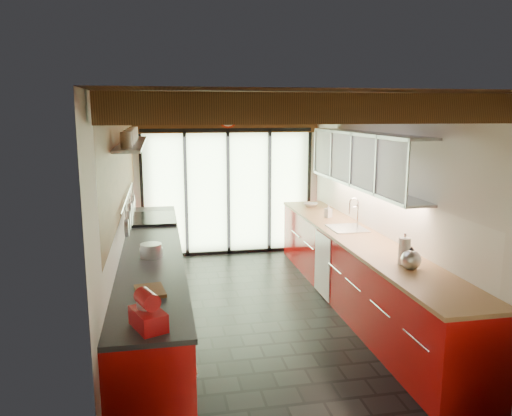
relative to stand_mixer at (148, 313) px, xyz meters
name	(u,v)px	position (x,y,z in m)	size (l,w,h in m)	color
ground	(259,313)	(1.27, 2.24, -1.04)	(5.50, 5.50, 0.00)	black
room_shell	(259,181)	(1.27, 2.24, 0.62)	(5.50, 5.50, 5.50)	silver
ceiling_beams	(253,111)	(1.27, 2.62, 1.43)	(3.14, 5.06, 4.90)	#593316
glass_door	(228,159)	(1.27, 4.93, 0.62)	(2.95, 0.10, 2.90)	#C6EAAD
left_counter	(153,284)	(-0.01, 2.24, -0.57)	(0.68, 5.00, 0.92)	#AB0D0B
range_stove	(154,250)	(-0.01, 3.69, -0.57)	(0.66, 0.90, 0.97)	silver
right_counter	(357,271)	(2.54, 2.24, -0.57)	(0.68, 5.00, 0.92)	#AB0D0B
sink_assembly	(348,226)	(2.56, 2.64, -0.08)	(0.45, 0.52, 0.43)	silver
upper_cabinets_right	(364,160)	(2.70, 2.54, 0.81)	(0.34, 3.00, 3.00)	silver
left_wall_fixtures	(131,166)	(-0.20, 2.42, 0.81)	(0.28, 2.60, 0.96)	silver
stand_mixer	(148,313)	(0.00, 0.00, 0.00)	(0.29, 0.37, 0.29)	#B40E12
pot_large	(151,250)	(0.00, 1.82, -0.04)	(0.23, 0.23, 0.15)	silver
pot_small	(151,252)	(0.00, 1.83, -0.07)	(0.25, 0.25, 0.09)	silver
cutting_board	(150,291)	(0.00, 0.72, -0.10)	(0.24, 0.34, 0.03)	brown
kettle	(411,258)	(2.54, 0.91, -0.01)	(0.21, 0.26, 0.24)	silver
paper_towel	(404,251)	(2.54, 1.05, 0.02)	(0.14, 0.14, 0.33)	white
soap_bottle	(328,211)	(2.54, 3.39, -0.02)	(0.09, 0.09, 0.20)	silver
bowl	(311,205)	(2.54, 4.26, -0.09)	(0.24, 0.24, 0.06)	silver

